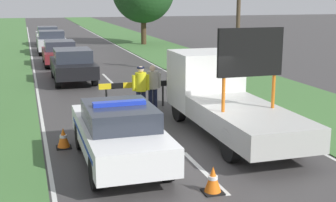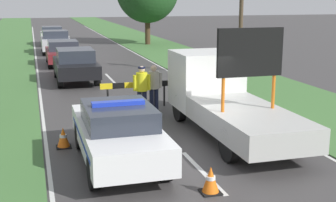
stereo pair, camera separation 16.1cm
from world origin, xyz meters
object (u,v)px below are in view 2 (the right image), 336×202
at_px(road_barrier, 136,87).
at_px(queued_car_sedan_black, 75,64).
at_px(work_truck, 223,96).
at_px(utility_pole, 241,10).
at_px(pedestrian_civilian, 154,84).
at_px(queued_car_van_white, 52,35).
at_px(police_car, 118,132).
at_px(traffic_cone_near_police, 211,180).
at_px(queued_car_sedan_silver, 55,42).
at_px(traffic_cone_centre_front, 63,138).
at_px(queued_car_wagon_maroon, 63,52).
at_px(police_officer, 142,86).

height_order(road_barrier, queued_car_sedan_black, queued_car_sedan_black).
bearing_deg(work_truck, utility_pole, -115.06).
height_order(pedestrian_civilian, queued_car_van_white, pedestrian_civilian).
bearing_deg(police_car, traffic_cone_near_police, -60.74).
relative_size(traffic_cone_near_police, utility_pole, 0.09).
bearing_deg(work_truck, traffic_cone_near_police, 67.24).
height_order(pedestrian_civilian, queued_car_sedan_black, pedestrian_civilian).
xyz_separation_m(queued_car_sedan_black, queued_car_van_white, (-0.27, 17.99, -0.02)).
bearing_deg(queued_car_sedan_black, work_truck, 109.72).
bearing_deg(queued_car_sedan_silver, road_barrier, 96.07).
xyz_separation_m(pedestrian_civilian, traffic_cone_near_police, (-0.64, -7.14, -0.68)).
height_order(traffic_cone_centre_front, queued_car_sedan_silver, queued_car_sedan_silver).
xyz_separation_m(queued_car_sedan_silver, utility_pole, (8.28, -13.05, 2.52)).
relative_size(queued_car_sedan_black, queued_car_wagon_maroon, 1.02).
height_order(work_truck, utility_pole, utility_pole).
bearing_deg(police_officer, traffic_cone_centre_front, 18.90).
bearing_deg(work_truck, police_officer, -50.67).
bearing_deg(queued_car_sedan_silver, police_car, 90.57).
bearing_deg(utility_pole, queued_car_van_white, 113.39).
height_order(pedestrian_civilian, traffic_cone_near_police, pedestrian_civilian).
xyz_separation_m(traffic_cone_near_police, queued_car_wagon_maroon, (-1.63, 19.75, 0.46)).
relative_size(road_barrier, queued_car_van_white, 0.65).
distance_m(pedestrian_civilian, queued_car_wagon_maroon, 12.82).
bearing_deg(traffic_cone_centre_front, queued_car_sedan_black, 82.75).
bearing_deg(queued_car_sedan_black, traffic_cone_near_police, 95.94).
height_order(road_barrier, queued_car_van_white, queued_car_van_white).
distance_m(queued_car_sedan_silver, utility_pole, 15.66).
bearing_deg(traffic_cone_centre_front, utility_pole, 43.90).
bearing_deg(police_car, road_barrier, 69.09).
height_order(traffic_cone_near_police, queued_car_sedan_black, queued_car_sedan_black).
xyz_separation_m(police_officer, queued_car_sedan_silver, (-1.87, 19.08, -0.18)).
relative_size(work_truck, queued_car_van_white, 1.57).
relative_size(work_truck, utility_pole, 0.98).
xyz_separation_m(work_truck, traffic_cone_near_police, (-2.02, -4.23, -0.79)).
xyz_separation_m(pedestrian_civilian, queued_car_sedan_silver, (-2.39, 18.72, -0.15)).
xyz_separation_m(pedestrian_civilian, queued_car_wagon_maroon, (-2.28, 12.61, -0.23)).
bearing_deg(police_car, utility_pole, 48.49).
bearing_deg(queued_car_van_white, work_truck, 97.70).
height_order(police_car, utility_pole, utility_pole).
height_order(work_truck, traffic_cone_near_police, work_truck).
distance_m(pedestrian_civilian, queued_car_van_white, 24.86).
bearing_deg(utility_pole, pedestrian_civilian, -136.09).
distance_m(work_truck, queued_car_sedan_silver, 21.95).
relative_size(road_barrier, queued_car_wagon_maroon, 0.61).
xyz_separation_m(queued_car_wagon_maroon, queued_car_van_white, (-0.09, 12.13, 0.06)).
height_order(road_barrier, utility_pole, utility_pole).
xyz_separation_m(pedestrian_civilian, queued_car_van_white, (-2.37, 24.75, -0.16)).
bearing_deg(queued_car_wagon_maroon, road_barrier, 98.61).
distance_m(traffic_cone_centre_front, queued_car_sedan_black, 10.09).
distance_m(police_officer, queued_car_wagon_maroon, 13.10).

